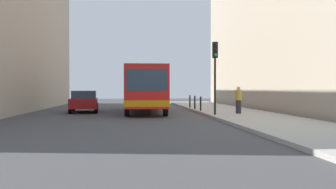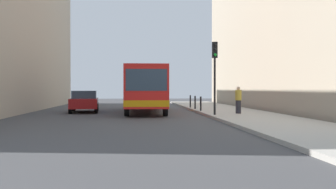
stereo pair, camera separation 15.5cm
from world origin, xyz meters
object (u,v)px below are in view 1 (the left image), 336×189
object	(u,v)px
pedestrian_near_signal	(238,100)
bollard_near	(201,104)
bus	(145,87)
traffic_light	(215,64)
car_beside_bus	(84,101)
bollard_mid	(195,102)
bollard_far	(190,101)

from	to	relation	value
pedestrian_near_signal	bollard_near	bearing A→B (deg)	146.63
bus	traffic_light	size ratio (longest dim) A/B	2.70
car_beside_bus	bollard_mid	size ratio (longest dim) A/B	4.76
bus	bollard_mid	distance (m)	3.95
bollard_mid	traffic_light	bearing A→B (deg)	-89.09
bollard_near	bollard_far	bearing A→B (deg)	90.00
traffic_light	bus	bearing A→B (deg)	125.43
bollard_near	bollard_mid	world-z (taller)	same
bollard_near	pedestrian_near_signal	size ratio (longest dim) A/B	0.59
traffic_light	bollard_near	world-z (taller)	traffic_light
bollard_far	pedestrian_near_signal	size ratio (longest dim) A/B	0.59
bus	pedestrian_near_signal	size ratio (longest dim) A/B	6.90
car_beside_bus	traffic_light	xyz separation A→B (m)	(7.93, -5.61, 2.22)
bus	car_beside_bus	distance (m)	4.31
bollard_near	bollard_mid	xyz separation A→B (m)	(0.00, 2.36, 0.00)
car_beside_bus	pedestrian_near_signal	bearing A→B (deg)	149.78
car_beside_bus	bollard_far	distance (m)	8.41
bus	bollard_near	size ratio (longest dim) A/B	11.65
bus	car_beside_bus	world-z (taller)	bus
car_beside_bus	traffic_light	world-z (taller)	traffic_light
bollard_far	pedestrian_near_signal	xyz separation A→B (m)	(1.73, -7.71, 0.32)
bus	car_beside_bus	size ratio (longest dim) A/B	2.45
car_beside_bus	bollard_near	bearing A→B (deg)	163.69
bollard_mid	pedestrian_near_signal	distance (m)	5.62
bollard_mid	bollard_far	world-z (taller)	same
traffic_light	bollard_mid	size ratio (longest dim) A/B	4.32
bollard_mid	bollard_far	distance (m)	2.36
bollard_near	bollard_far	xyz separation A→B (m)	(0.00, 4.72, 0.00)
pedestrian_near_signal	traffic_light	bearing A→B (deg)	-122.89
traffic_light	bollard_near	xyz separation A→B (m)	(-0.10, 3.94, -2.38)
bollard_far	bollard_mid	bearing A→B (deg)	-90.00
pedestrian_near_signal	car_beside_bus	bearing A→B (deg)	-179.37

